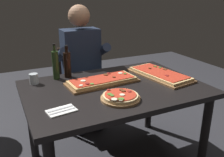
% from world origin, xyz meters
% --- Properties ---
extents(dining_table, '(1.40, 0.96, 0.74)m').
position_xyz_m(dining_table, '(0.00, 0.00, 0.64)').
color(dining_table, black).
rests_on(dining_table, ground_plane).
extents(pizza_rectangular_front, '(0.61, 0.28, 0.05)m').
position_xyz_m(pizza_rectangular_front, '(-0.06, 0.11, 0.76)').
color(pizza_rectangular_front, brown).
rests_on(pizza_rectangular_front, dining_table).
extents(pizza_rectangular_left, '(0.36, 0.62, 0.05)m').
position_xyz_m(pizza_rectangular_left, '(0.47, 0.04, 0.76)').
color(pizza_rectangular_left, brown).
rests_on(pizza_rectangular_left, dining_table).
extents(pizza_round_far, '(0.28, 0.28, 0.05)m').
position_xyz_m(pizza_round_far, '(-0.08, -0.24, 0.76)').
color(pizza_round_far, olive).
rests_on(pizza_round_far, dining_table).
extents(wine_bottle_dark, '(0.06, 0.06, 0.28)m').
position_xyz_m(wine_bottle_dark, '(-0.27, 0.38, 0.86)').
color(wine_bottle_dark, black).
rests_on(wine_bottle_dark, dining_table).
extents(oil_bottle_amber, '(0.06, 0.06, 0.31)m').
position_xyz_m(oil_bottle_amber, '(-0.37, 0.38, 0.87)').
color(oil_bottle_amber, '#233819').
rests_on(oil_bottle_amber, dining_table).
extents(tumbler_near_camera, '(0.07, 0.07, 0.09)m').
position_xyz_m(tumbler_near_camera, '(-0.57, 0.34, 0.78)').
color(tumbler_near_camera, silver).
rests_on(tumbler_near_camera, dining_table).
extents(napkin_cutlery_set, '(0.19, 0.13, 0.01)m').
position_xyz_m(napkin_cutlery_set, '(-0.49, -0.24, 0.74)').
color(napkin_cutlery_set, white).
rests_on(napkin_cutlery_set, dining_table).
extents(diner_chair, '(0.44, 0.44, 0.87)m').
position_xyz_m(diner_chair, '(-0.01, 0.86, 0.49)').
color(diner_chair, black).
rests_on(diner_chair, ground_plane).
extents(seated_diner, '(0.53, 0.41, 1.33)m').
position_xyz_m(seated_diner, '(-0.01, 0.74, 0.74)').
color(seated_diner, '#23232D').
rests_on(seated_diner, ground_plane).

